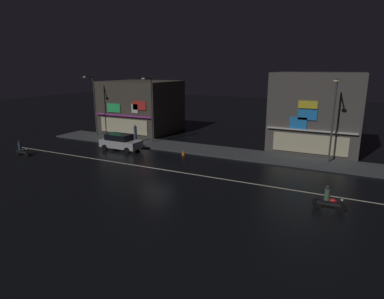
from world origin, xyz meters
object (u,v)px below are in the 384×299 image
(parked_car_near_kerb, at_px, (120,142))
(motorcycle_following, at_px, (21,150))
(pedestrian_on_sidewalk, at_px, (135,134))
(motorcycle_lead, at_px, (328,200))
(traffic_cone, at_px, (183,152))
(streetlamp_west, at_px, (93,101))
(streetlamp_mid, at_px, (150,104))
(streetlamp_east, at_px, (333,114))

(parked_car_near_kerb, distance_m, motorcycle_following, 9.41)
(pedestrian_on_sidewalk, height_order, motorcycle_lead, pedestrian_on_sidewalk)
(motorcycle_following, distance_m, traffic_cone, 15.68)
(streetlamp_west, relative_size, streetlamp_mid, 1.01)
(parked_car_near_kerb, bearing_deg, streetlamp_mid, 73.50)
(parked_car_near_kerb, bearing_deg, traffic_cone, 9.35)
(parked_car_near_kerb, bearing_deg, motorcycle_lead, -16.88)
(pedestrian_on_sidewalk, bearing_deg, parked_car_near_kerb, 167.64)
(streetlamp_mid, relative_size, parked_car_near_kerb, 1.68)
(parked_car_near_kerb, height_order, motorcycle_following, parked_car_near_kerb)
(streetlamp_west, bearing_deg, traffic_cone, -12.39)
(streetlamp_west, height_order, motorcycle_following, streetlamp_west)
(traffic_cone, bearing_deg, pedestrian_on_sidewalk, 163.64)
(parked_car_near_kerb, distance_m, motorcycle_lead, 21.42)
(streetlamp_east, height_order, motorcycle_following, streetlamp_east)
(parked_car_near_kerb, bearing_deg, motorcycle_following, -139.12)
(streetlamp_west, xyz_separation_m, streetlamp_east, (26.88, 0.01, 0.01))
(motorcycle_following, bearing_deg, parked_car_near_kerb, -144.36)
(parked_car_near_kerb, height_order, motorcycle_lead, parked_car_near_kerb)
(streetlamp_mid, relative_size, motorcycle_lead, 3.79)
(streetlamp_west, height_order, pedestrian_on_sidewalk, streetlamp_west)
(traffic_cone, bearing_deg, motorcycle_following, -152.36)
(parked_car_near_kerb, relative_size, traffic_cone, 7.82)
(streetlamp_west, height_order, parked_car_near_kerb, streetlamp_west)
(pedestrian_on_sidewalk, height_order, traffic_cone, pedestrian_on_sidewalk)
(streetlamp_east, distance_m, motorcycle_following, 29.01)
(traffic_cone, bearing_deg, parked_car_near_kerb, -170.65)
(parked_car_near_kerb, height_order, traffic_cone, parked_car_near_kerb)
(streetlamp_west, distance_m, parked_car_near_kerb, 9.01)
(streetlamp_west, height_order, motorcycle_lead, streetlamp_west)
(streetlamp_west, distance_m, streetlamp_mid, 8.34)
(streetlamp_west, relative_size, pedestrian_on_sidewalk, 3.64)
(streetlamp_west, bearing_deg, motorcycle_lead, -20.60)
(pedestrian_on_sidewalk, height_order, motorcycle_following, pedestrian_on_sidewalk)
(motorcycle_following, bearing_deg, pedestrian_on_sidewalk, -130.65)
(streetlamp_west, relative_size, motorcycle_lead, 3.83)
(streetlamp_west, distance_m, motorcycle_lead, 29.78)
(streetlamp_mid, distance_m, parked_car_near_kerb, 5.45)
(streetlamp_mid, height_order, parked_car_near_kerb, streetlamp_mid)
(motorcycle_following, bearing_deg, streetlamp_west, -94.99)
(streetlamp_mid, bearing_deg, traffic_cone, -27.25)
(streetlamp_mid, xyz_separation_m, motorcycle_lead, (19.31, -10.21, -3.75))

